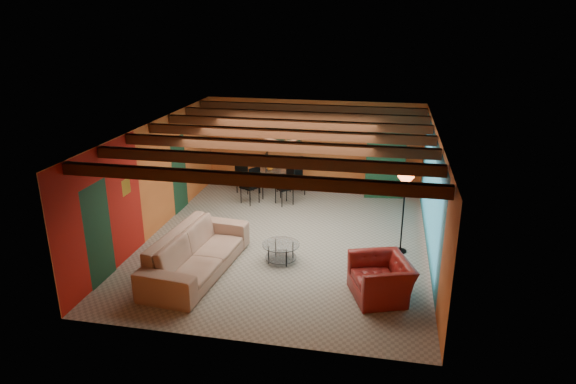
% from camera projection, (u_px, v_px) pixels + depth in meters
% --- Properties ---
extents(room, '(6.52, 8.01, 2.71)m').
position_uv_depth(room, '(287.00, 143.00, 11.35)').
color(room, gray).
rests_on(room, ground).
extents(sofa, '(1.45, 3.11, 0.88)m').
position_uv_depth(sofa, '(197.00, 252.00, 10.44)').
color(sofa, '#977361').
rests_on(sofa, ground).
extents(armchair, '(1.36, 1.44, 0.76)m').
position_uv_depth(armchair, '(381.00, 279.00, 9.53)').
color(armchair, maroon).
rests_on(armchair, ground).
extents(coffee_table, '(0.93, 0.93, 0.42)m').
position_uv_depth(coffee_table, '(281.00, 252.00, 10.96)').
color(coffee_table, white).
rests_on(coffee_table, ground).
extents(dining_table, '(2.81, 2.81, 1.11)m').
position_uv_depth(dining_table, '(270.00, 178.00, 14.82)').
color(dining_table, silver).
rests_on(dining_table, ground).
extents(armoire, '(1.14, 0.67, 1.89)m').
position_uv_depth(armoire, '(385.00, 164.00, 14.74)').
color(armoire, maroon).
rests_on(armoire, ground).
extents(floor_lamp, '(0.40, 0.40, 1.79)m').
position_uv_depth(floor_lamp, '(403.00, 215.00, 11.17)').
color(floor_lamp, black).
rests_on(floor_lamp, ground).
extents(ceiling_fan, '(1.50, 1.50, 0.44)m').
position_uv_depth(ceiling_fan, '(286.00, 144.00, 11.25)').
color(ceiling_fan, '#472614').
rests_on(ceiling_fan, ceiling).
extents(painting, '(1.05, 0.03, 0.65)m').
position_uv_depth(painting, '(283.00, 134.00, 15.32)').
color(painting, black).
rests_on(painting, wall_back).
extents(potted_plant, '(0.43, 0.37, 0.47)m').
position_uv_depth(potted_plant, '(388.00, 125.00, 14.34)').
color(potted_plant, '#26661E').
rests_on(potted_plant, armoire).
extents(vase, '(0.26, 0.26, 0.21)m').
position_uv_depth(vase, '(270.00, 156.00, 14.60)').
color(vase, orange).
rests_on(vase, dining_table).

